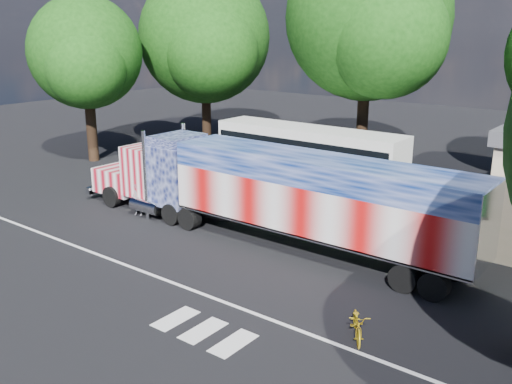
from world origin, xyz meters
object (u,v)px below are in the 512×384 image
Objects in this scene: bicycle at (358,324)px; tree_w_a at (86,53)px; tree_nw_a at (206,38)px; tree_n_mid at (370,19)px; semi_truck at (268,191)px; coach_bus at (308,155)px; woman at (138,199)px.

tree_w_a is (-25.42, 9.69, 6.76)m from bicycle.
tree_nw_a is at bearing 75.10° from tree_w_a.
tree_nw_a is at bearing 176.75° from tree_n_mid.
tree_nw_a is at bearing 139.32° from semi_truck.
tree_n_mid is at bearing 74.05° from coach_bus.
woman is 0.15× the size of tree_w_a.
tree_nw_a is 0.91× the size of tree_n_mid.
coach_bus is 1.05× the size of tree_w_a.
semi_truck is at bearing -67.82° from coach_bus.
tree_w_a is (-11.44, 6.00, 6.41)m from woman.
tree_nw_a reaches higher than semi_truck.
woman is 14.46m from bicycle.
coach_bus is at bearing 49.06° from woman.
tree_nw_a is (-23.03, 18.68, 7.63)m from bicycle.
woman is at bearing -108.54° from tree_n_mid.
tree_nw_a reaches higher than bicycle.
tree_w_a is at bearing 125.73° from bicycle.
coach_bus is 17.15m from bicycle.
tree_w_a reaches higher than semi_truck.
bicycle is 30.62m from tree_nw_a.
semi_truck reaches higher than coach_bus.
tree_nw_a is (-12.56, 5.15, 6.34)m from coach_bus.
tree_nw_a reaches higher than woman.
semi_truck reaches higher than woman.
bicycle is 0.16× the size of tree_w_a.
semi_truck is 1.85× the size of tree_w_a.
semi_truck is at bearing -40.68° from tree_nw_a.
tree_n_mid reaches higher than coach_bus.
semi_truck is 1.42× the size of tree_n_mid.
bicycle is (6.92, -4.83, -1.76)m from semi_truck.
semi_truck is 12.45× the size of woman.
semi_truck is at bearing -80.04° from tree_n_mid.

